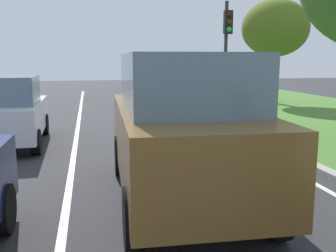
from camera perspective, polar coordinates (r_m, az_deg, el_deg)
ground_plane at (r=11.47m, az=-9.71°, el=-1.43°), size 60.00×60.00×0.00m
lane_line_center at (r=11.48m, az=-13.21°, el=-1.54°), size 0.12×32.00×0.01m
lane_line_right_edge at (r=12.12m, az=7.56°, el=-0.77°), size 0.12×32.00×0.01m
curb_right at (r=12.28m, az=9.77°, el=-0.42°), size 0.24×48.00×0.12m
car_suv_ahead at (r=5.97m, az=2.07°, el=-0.23°), size 2.10×4.56×2.28m
car_hatchback_far at (r=10.74m, az=-22.30°, el=1.98°), size 1.82×3.74×1.78m
traffic_light_near_right at (r=16.08m, az=8.59°, el=12.32°), size 0.32×0.50×4.45m
tree_roadside_far at (r=19.88m, az=15.37°, el=13.54°), size 3.19×3.19×5.00m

